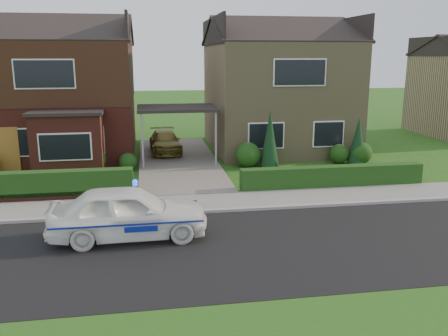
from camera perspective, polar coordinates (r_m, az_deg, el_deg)
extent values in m
plane|color=#254A13|center=(13.23, -2.24, -9.79)|extent=(120.00, 120.00, 0.00)
cube|color=black|center=(13.23, -2.24, -9.79)|extent=(60.00, 6.00, 0.02)
cube|color=#9E9993|center=(16.04, -3.59, -5.33)|extent=(60.00, 0.16, 0.12)
cube|color=slate|center=(17.04, -3.95, -4.23)|extent=(60.00, 2.00, 0.10)
cube|color=#666059|center=(23.68, -5.54, 0.82)|extent=(3.80, 12.00, 0.12)
cube|color=maroon|center=(26.53, -18.85, 7.74)|extent=(7.20, 8.00, 5.80)
cube|color=white|center=(23.15, -24.01, 2.80)|extent=(1.80, 0.08, 1.30)
cube|color=white|center=(22.54, -16.20, 3.18)|extent=(1.60, 0.08, 1.30)
cube|color=white|center=(22.48, -20.79, 10.53)|extent=(2.60, 0.08, 1.30)
cube|color=black|center=(26.44, -19.09, 10.87)|extent=(7.26, 8.06, 2.90)
cube|color=maroon|center=(21.99, -18.26, 2.65)|extent=(3.00, 1.40, 2.70)
cube|color=black|center=(21.78, -18.53, 6.32)|extent=(3.20, 1.60, 0.14)
cube|color=#97835D|center=(27.16, 6.32, 8.49)|extent=(7.20, 8.00, 5.80)
cube|color=white|center=(23.08, 5.08, 3.89)|extent=(1.80, 0.08, 1.30)
cube|color=white|center=(24.06, 12.43, 4.02)|extent=(1.60, 0.08, 1.30)
cube|color=white|center=(23.22, 9.10, 11.29)|extent=(2.60, 0.08, 1.30)
cube|color=black|center=(23.25, -5.69, 7.19)|extent=(3.80, 3.00, 0.14)
cylinder|color=gray|center=(22.01, -9.79, 3.15)|extent=(0.10, 0.10, 2.70)
cylinder|color=gray|center=(22.23, -0.98, 3.45)|extent=(0.10, 0.10, 2.70)
cube|color=maroon|center=(18.60, -22.45, -3.31)|extent=(7.70, 0.25, 0.36)
cube|color=#153A12|center=(18.79, -22.30, -3.70)|extent=(7.50, 0.55, 0.90)
cube|color=#153A12|center=(19.58, 12.85, -2.34)|extent=(7.50, 0.55, 0.80)
sphere|color=#153A12|center=(21.99, -15.72, 1.00)|extent=(1.32, 1.32, 1.32)
sphere|color=#153A12|center=(22.21, -11.50, 0.72)|extent=(0.84, 0.84, 0.84)
sphere|color=#153A12|center=(22.45, 2.89, 1.58)|extent=(1.20, 1.20, 1.20)
sphere|color=#153A12|center=(23.94, 13.67, 1.67)|extent=(0.96, 0.96, 0.96)
sphere|color=#153A12|center=(24.07, 16.15, 1.73)|extent=(1.08, 1.08, 1.08)
cone|color=black|center=(22.35, 5.53, 3.31)|extent=(0.90, 0.90, 2.60)
cone|color=black|center=(23.88, 15.80, 3.03)|extent=(0.90, 0.90, 2.20)
imported|color=white|center=(14.02, -11.43, -5.30)|extent=(1.90, 4.57, 1.55)
sphere|color=#193FF2|center=(13.77, -10.65, -1.90)|extent=(0.17, 0.17, 0.17)
cube|color=navy|center=(13.18, -11.54, -6.83)|extent=(4.18, 0.02, 0.05)
cube|color=navy|center=(14.91, -11.30, -4.40)|extent=(4.18, 0.01, 0.05)
ellipsoid|color=black|center=(13.95, -16.73, -4.43)|extent=(0.22, 0.17, 0.21)
sphere|color=white|center=(13.90, -16.70, -4.54)|extent=(0.11, 0.11, 0.11)
sphere|color=black|center=(13.89, -16.70, -3.90)|extent=(0.13, 0.13, 0.13)
cone|color=black|center=(13.89, -16.90, -3.64)|extent=(0.04, 0.04, 0.05)
cone|color=black|center=(13.87, -16.53, -3.63)|extent=(0.04, 0.04, 0.05)
imported|color=olive|center=(25.62, -7.10, 3.16)|extent=(1.72, 3.91, 1.12)
imported|color=gray|center=(19.09, -20.45, -2.13)|extent=(0.43, 0.43, 0.73)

